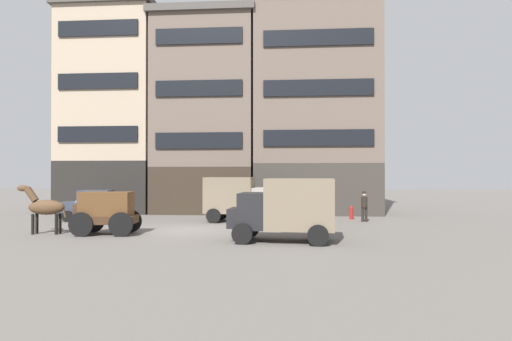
# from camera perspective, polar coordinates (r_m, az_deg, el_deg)

# --- Properties ---
(ground_plane) EXTENTS (120.00, 120.00, 0.00)m
(ground_plane) POSITION_cam_1_polar(r_m,az_deg,el_deg) (21.64, -9.56, -7.94)
(ground_plane) COLOR #605B56
(building_far_left) EXTENTS (7.31, 5.77, 15.34)m
(building_far_left) POSITION_cam_1_polar(r_m,az_deg,el_deg) (34.31, -18.56, 7.76)
(building_far_left) COLOR black
(building_far_left) RESTS_ON ground_plane
(building_center_left) EXTENTS (7.65, 5.77, 14.55)m
(building_center_left) POSITION_cam_1_polar(r_m,az_deg,el_deg) (32.16, -6.68, 7.57)
(building_center_left) COLOR #33281E
(building_center_left) RESTS_ON ground_plane
(building_center_right) EXTENTS (9.24, 5.77, 17.50)m
(building_center_right) POSITION_cam_1_polar(r_m,az_deg,el_deg) (31.87, 8.00, 10.33)
(building_center_right) COLOR #38332D
(building_center_right) RESTS_ON ground_plane
(cargo_wagon) EXTENTS (3.00, 1.70, 1.98)m
(cargo_wagon) POSITION_cam_1_polar(r_m,az_deg,el_deg) (21.00, -19.55, -5.00)
(cargo_wagon) COLOR #3D2819
(cargo_wagon) RESTS_ON ground_plane
(draft_horse) EXTENTS (2.35, 0.72, 2.30)m
(draft_horse) POSITION_cam_1_polar(r_m,az_deg,el_deg) (22.35, -26.50, -4.38)
(draft_horse) COLOR #513823
(draft_horse) RESTS_ON ground_plane
(delivery_truck_near) EXTENTS (4.45, 2.36, 2.62)m
(delivery_truck_near) POSITION_cam_1_polar(r_m,az_deg,el_deg) (25.16, -2.24, -3.65)
(delivery_truck_near) COLOR gray
(delivery_truck_near) RESTS_ON ground_plane
(delivery_truck_far) EXTENTS (4.46, 2.40, 2.62)m
(delivery_truck_far) POSITION_cam_1_polar(r_m,az_deg,el_deg) (17.76, 4.01, -4.95)
(delivery_truck_far) COLOR black
(delivery_truck_far) RESTS_ON ground_plane
(sedan_dark) EXTENTS (3.86, 2.20, 1.83)m
(sedan_dark) POSITION_cam_1_polar(r_m,az_deg,el_deg) (27.72, -20.92, -4.38)
(sedan_dark) COLOR #333847
(sedan_dark) RESTS_ON ground_plane
(pedestrian_officer) EXTENTS (0.44, 0.44, 1.79)m
(pedestrian_officer) POSITION_cam_1_polar(r_m,az_deg,el_deg) (25.94, 14.33, -4.51)
(pedestrian_officer) COLOR black
(pedestrian_officer) RESTS_ON ground_plane
(fire_hydrant_curbside) EXTENTS (0.24, 0.24, 0.83)m
(fire_hydrant_curbside) POSITION_cam_1_polar(r_m,az_deg,el_deg) (27.18, 12.67, -5.51)
(fire_hydrant_curbside) COLOR maroon
(fire_hydrant_curbside) RESTS_ON ground_plane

